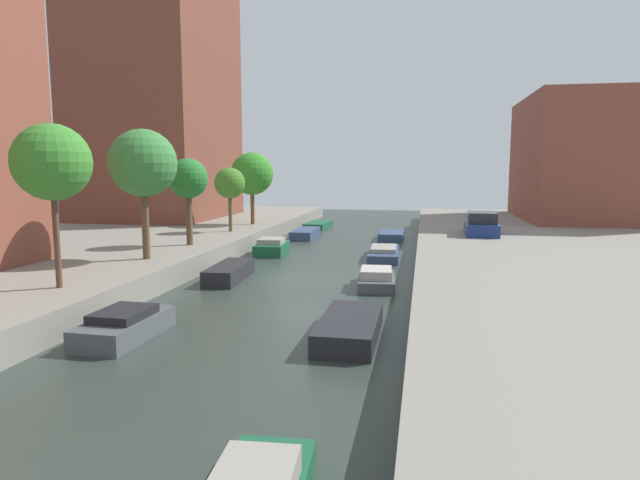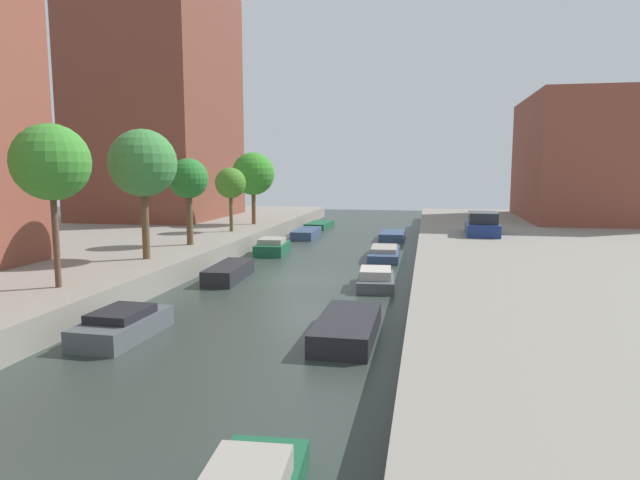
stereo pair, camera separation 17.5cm
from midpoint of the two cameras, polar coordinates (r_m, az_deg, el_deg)
ground_plane at (r=25.07m, az=-1.91°, el=-4.14°), size 84.00×84.00×0.00m
quay_left at (r=31.78m, az=-29.35°, el=-1.71°), size 20.00×64.00×1.00m
apartment_tower_far at (r=47.46m, az=-16.60°, el=13.51°), size 10.00×12.36×18.54m
low_block_right at (r=48.40m, az=26.08°, el=7.60°), size 10.00×13.91×9.54m
street_tree_1 at (r=20.46m, az=-26.27°, el=7.19°), size 2.56×2.56×5.52m
street_tree_2 at (r=25.56m, az=-18.07°, el=7.52°), size 2.97×2.97×5.75m
street_tree_3 at (r=29.72m, az=-13.70°, el=6.09°), size 2.10×2.10×4.55m
street_tree_4 at (r=35.54m, az=-9.49°, el=5.80°), size 1.96×1.96×4.07m
street_tree_5 at (r=39.93m, az=-7.19°, el=6.81°), size 3.05×3.05×5.15m
parked_car at (r=34.89m, az=16.23°, el=1.49°), size 2.00×4.18×1.40m
moored_boat_left_1 at (r=17.60m, az=-19.88°, el=-8.34°), size 1.68×3.42×0.89m
moored_boat_left_2 at (r=25.36m, az=-9.58°, el=-3.30°), size 1.53×4.05×0.69m
moored_boat_left_3 at (r=32.54m, az=-5.17°, el=-0.74°), size 1.86×3.23×0.94m
moored_boat_left_4 at (r=40.04m, az=-1.65°, el=0.69°), size 1.59×4.30×0.61m
moored_boat_left_5 at (r=46.46m, az=-0.30°, el=1.57°), size 1.89×4.21×0.49m
moored_boat_right_1 at (r=16.58m, az=2.79°, el=-9.08°), size 1.69×4.11×0.66m
moored_boat_right_2 at (r=23.55m, az=5.67°, el=-4.07°), size 1.74×3.32×0.84m
moored_boat_right_3 at (r=30.99m, az=6.47°, el=-1.37°), size 1.78×4.60×0.70m
moored_boat_right_4 at (r=39.14m, az=7.28°, el=0.45°), size 1.66×3.61×0.57m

